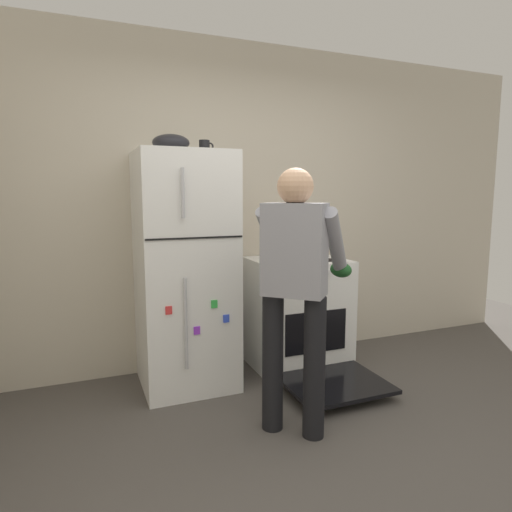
{
  "coord_description": "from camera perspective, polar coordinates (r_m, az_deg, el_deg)",
  "views": [
    {
      "loc": [
        -1.26,
        -1.65,
        1.45
      ],
      "look_at": [
        -0.06,
        1.32,
        1.0
      ],
      "focal_mm": 30.94,
      "sensor_mm": 36.0,
      "label": 1
    }
  ],
  "objects": [
    {
      "name": "stove_range",
      "position": [
        3.75,
        5.46,
        -7.53
      ],
      "size": [
        0.76,
        1.23,
        0.92
      ],
      "color": "white",
      "rests_on": "ground"
    },
    {
      "name": "red_pot",
      "position": [
        3.55,
        3.52,
        0.26
      ],
      "size": [
        0.33,
        0.23,
        0.1
      ],
      "color": "orange",
      "rests_on": "stove_range"
    },
    {
      "name": "person_cook",
      "position": [
        2.63,
        5.19,
        -2.85
      ],
      "size": [
        0.68,
        0.72,
        1.6
      ],
      "color": "black",
      "rests_on": "ground"
    },
    {
      "name": "mixing_bowl",
      "position": [
        3.31,
        -10.94,
        14.19
      ],
      "size": [
        0.26,
        0.26,
        0.12
      ],
      "primitive_type": "ellipsoid",
      "color": "black",
      "rests_on": "refrigerator"
    },
    {
      "name": "ground",
      "position": [
        2.53,
        14.13,
        -27.13
      ],
      "size": [
        8.0,
        8.0,
        0.0
      ],
      "primitive_type": "plane",
      "color": "#4C4742"
    },
    {
      "name": "refrigerator",
      "position": [
        3.35,
        -9.18,
        -1.94
      ],
      "size": [
        0.68,
        0.72,
        1.76
      ],
      "color": "white",
      "rests_on": "ground"
    },
    {
      "name": "kitchen_wall_back",
      "position": [
        3.82,
        -2.72,
        6.47
      ],
      "size": [
        6.0,
        0.1,
        2.7
      ],
      "primitive_type": "cube",
      "color": "beige",
      "rests_on": "ground"
    },
    {
      "name": "coffee_mug",
      "position": [
        3.42,
        -6.65,
        13.87
      ],
      "size": [
        0.11,
        0.08,
        0.1
      ],
      "color": "black",
      "rests_on": "refrigerator"
    }
  ]
}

